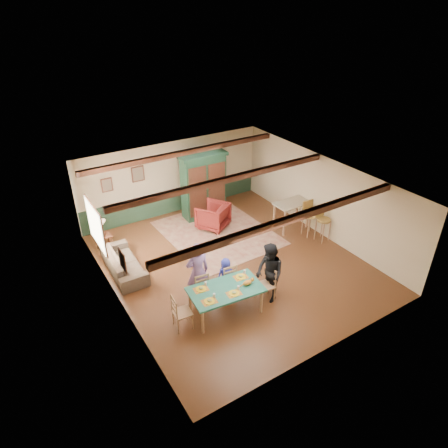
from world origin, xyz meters
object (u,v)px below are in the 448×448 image
dining_chair_far_right (227,277)px  armoire (203,186)px  person_child (226,275)px  end_table (105,242)px  dining_chair_far_left (199,286)px  bar_stool_right (323,224)px  person_man (198,272)px  counter_table (291,215)px  table_lamp (102,228)px  bar_stool_left (310,219)px  sofa (124,263)px  person_woman (269,273)px  dining_chair_end_left (182,312)px  dining_table (226,301)px  cat (247,282)px  dining_chair_end_right (265,285)px  armchair (213,216)px

dining_chair_far_right → armoire: bearing=-105.7°
person_child → end_table: 4.33m
dining_chair_far_left → bar_stool_right: size_ratio=0.78×
person_man → counter_table: bearing=-155.0°
dining_chair_far_right → end_table: size_ratio=1.71×
armoire → counter_table: armoire is taller
counter_table → bar_stool_right: (0.38, -1.16, 0.12)m
table_lamp → bar_stool_left: size_ratio=0.42×
table_lamp → bar_stool_right: bar_stool_right is taller
armoire → sofa: bearing=-152.0°
table_lamp → counter_table: size_ratio=0.43×
dining_chair_far_left → counter_table: bearing=-154.1°
dining_chair_far_left → counter_table: (4.52, 1.66, 0.02)m
person_woman → bar_stool_left: person_woman is taller
dining_chair_far_right → dining_chair_end_left: (-1.64, -0.57, 0.00)m
bar_stool_left → table_lamp: bearing=161.4°
dining_chair_far_left → dining_table: bearing=119.1°
cat → armoire: 5.26m
dining_chair_end_left → counter_table: bearing=-60.9°
dining_chair_end_right → sofa: dining_chair_end_right is taller
person_woman → sofa: person_woman is taller
cat → bar_stool_left: bearing=31.9°
person_child → dining_chair_end_left: bearing=27.3°
dining_chair_far_left → sofa: (-1.26, 2.30, -0.17)m
dining_chair_far_right → dining_chair_end_right: (0.69, -0.80, 0.00)m
end_table → table_lamp: (0.00, 0.00, 0.54)m
dining_chair_far_right → bar_stool_right: (4.09, 0.59, 0.13)m
dining_chair_far_left → bar_stool_left: bearing=-162.6°
sofa → armchair: bearing=-74.7°
cat → counter_table: counter_table is taller
person_man → counter_table: person_man is taller
dining_chair_end_left → bar_stool_right: bearing=-72.9°
dining_chair_far_left → armchair: (2.27, 3.15, -0.04)m
person_child → counter_table: (3.70, 1.66, -0.01)m
cat → counter_table: 4.48m
dining_chair_end_left → bar_stool_right: size_ratio=0.78×
dining_table → bar_stool_left: bar_stool_left is taller
person_child → table_lamp: 4.33m
dining_chair_far_left → dining_chair_end_right: bearing=155.1°
person_woman → armoire: armoire is taller
sofa → bar_stool_left: (6.02, -1.31, 0.30)m
dining_chair_end_right → cat: (-0.62, -0.04, 0.37)m
armoire → table_lamp: size_ratio=4.65×
counter_table → bar_stool_right: bar_stool_right is taller
person_woman → bar_stool_left: (3.16, 1.88, -0.23)m
dining_chair_end_left → bar_stool_left: size_ratio=0.79×
dining_chair_end_left → dining_chair_far_left: bearing=-46.2°
table_lamp → counter_table: table_lamp is taller
person_child → table_lamp: table_lamp is taller
sofa → bar_stool_right: bar_stool_right is taller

